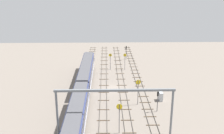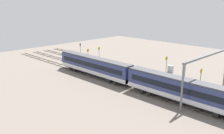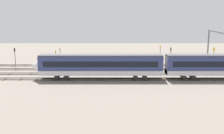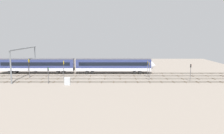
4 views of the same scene
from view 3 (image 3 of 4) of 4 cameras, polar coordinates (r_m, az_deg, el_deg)
The scene contains 14 objects.
ground_plane at distance 62.04m, azimuth 2.39°, elevation -0.97°, with size 104.64×104.64×0.00m, color slate.
track_near_foreground at distance 68.58m, azimuth 2.16°, elevation 0.32°, with size 88.64×2.40×0.16m.
track_second_near at distance 64.21m, azimuth 2.31°, elevation -0.47°, with size 88.64×2.40×0.16m.
track_middle at distance 59.85m, azimuth 2.47°, elevation -1.38°, with size 88.64×2.40×0.16m.
track_with_train at distance 55.50m, azimuth 2.67°, elevation -2.43°, with size 88.64×2.40×0.16m.
train at distance 55.69m, azimuth 9.93°, elevation 0.19°, with size 50.40×3.24×4.80m.
overhead_gantry at distance 65.11m, azimuth 21.66°, elevation 4.68°, with size 0.40×18.96×8.69m.
speed_sign_near_foreground at distance 62.19m, azimuth -11.36°, elevation 1.83°, with size 0.14×0.90×4.90m.
speed_sign_mid_trackside at distance 65.71m, azimuth 19.96°, elevation 2.24°, with size 0.14×1.00×5.44m.
speed_sign_far_trackside at distance 67.13m, azimuth 9.76°, elevation 3.01°, with size 0.14×1.02×5.51m.
speed_sign_distant_end at distance 66.26m, azimuth -10.51°, elevation 2.50°, with size 0.14×0.91×4.95m.
signal_light_trackside_approach at distance 71.26m, azimuth 11.86°, elevation 2.74°, with size 0.31×0.32×4.24m.
signal_light_trackside_departure at distance 70.26m, azimuth -19.16°, elevation 2.39°, with size 0.31×0.32×4.59m.
relay_cabinet at distance 72.39m, azimuth 7.49°, elevation 1.55°, with size 1.45×0.75×1.90m.
Camera 3 is at (2.56, 60.45, 13.70)m, focal length 44.93 mm.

